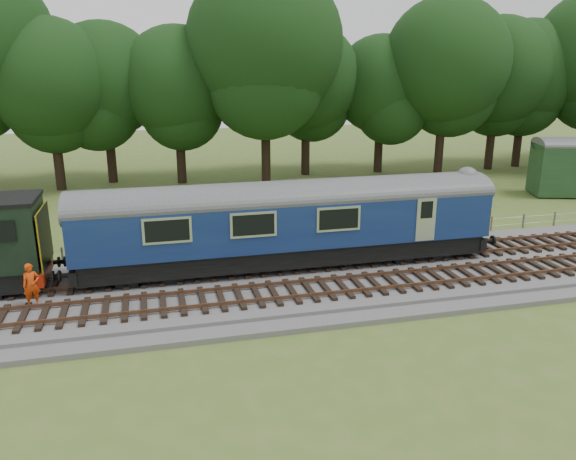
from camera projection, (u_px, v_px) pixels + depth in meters
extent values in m
plane|color=#4A6525|center=(345.00, 280.00, 24.22)|extent=(120.00, 120.00, 0.00)
cube|color=#4C4C4F|center=(345.00, 276.00, 24.17)|extent=(70.00, 7.00, 0.35)
cube|color=brown|center=(340.00, 264.00, 24.71)|extent=(66.50, 0.07, 0.14)
cube|color=brown|center=(330.00, 254.00, 26.05)|extent=(66.50, 0.07, 0.14)
cube|color=brown|center=(366.00, 289.00, 21.92)|extent=(66.50, 0.07, 0.14)
cube|color=brown|center=(353.00, 276.00, 23.26)|extent=(66.50, 0.07, 0.14)
cube|color=black|center=(288.00, 250.00, 24.71)|extent=(17.46, 2.52, 0.85)
cube|color=navy|center=(288.00, 219.00, 24.30)|extent=(18.00, 2.80, 2.05)
cube|color=yellow|center=(473.00, 215.00, 26.50)|extent=(0.06, 2.74, 1.30)
cube|color=black|center=(413.00, 244.00, 26.16)|extent=(2.60, 2.00, 0.55)
cube|color=black|center=(149.00, 266.00, 23.38)|extent=(2.60, 2.00, 0.55)
cube|color=black|center=(8.00, 234.00, 21.66)|extent=(2.40, 2.55, 2.60)
cube|color=#AF230D|center=(45.00, 270.00, 22.39)|extent=(0.25, 2.60, 0.55)
cube|color=yellow|center=(45.00, 236.00, 22.02)|extent=(0.06, 2.55, 2.30)
imported|color=#DA3D0B|center=(31.00, 285.00, 20.54)|extent=(0.70, 0.58, 1.66)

